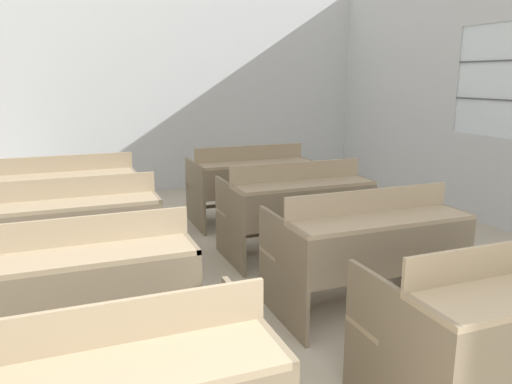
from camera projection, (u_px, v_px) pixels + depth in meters
The scene contains 8 objects.
wall_back at pixel (141, 89), 7.10m from camera, with size 6.85×0.06×2.99m.
bench_front_right at pixel (506, 319), 2.48m from camera, with size 1.30×0.78×0.90m.
bench_second_left at pixel (77, 286), 2.87m from camera, with size 1.30×0.78×0.90m.
bench_second_right at pixel (366, 246), 3.56m from camera, with size 1.30×0.78×0.90m.
bench_third_left at pixel (74, 228), 3.97m from camera, with size 1.30×0.78×0.90m.
bench_third_right at pixel (296, 206), 4.66m from camera, with size 1.30×0.78×0.90m.
bench_back_left at pixel (68, 196), 5.06m from camera, with size 1.30×0.78×0.90m.
bench_back_right at pixel (249, 181), 5.76m from camera, with size 1.30×0.78×0.90m.
Camera 1 is at (-1.12, -0.33, 1.66)m, focal length 35.00 mm.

